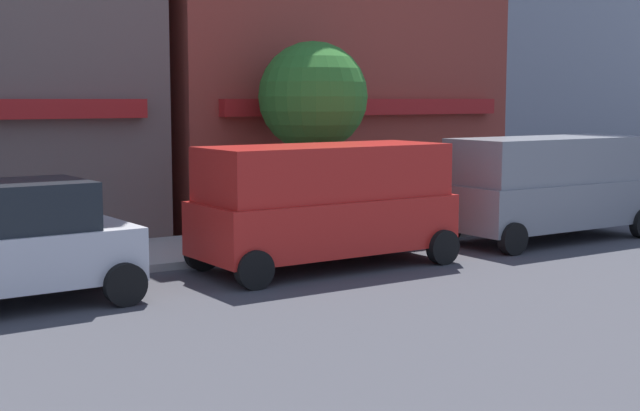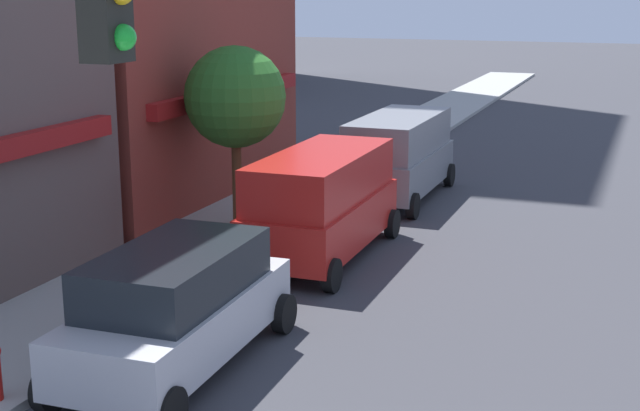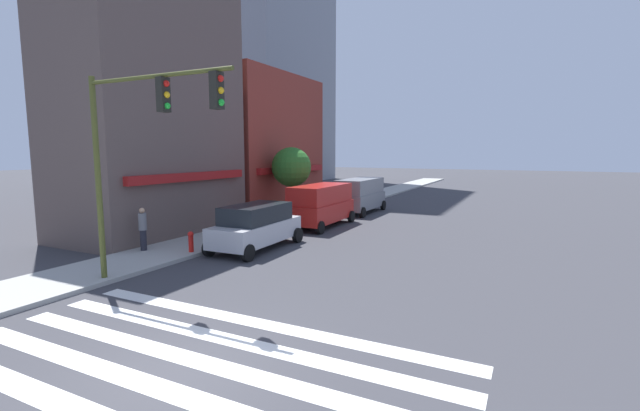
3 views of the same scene
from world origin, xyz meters
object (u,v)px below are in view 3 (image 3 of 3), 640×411
Objects in this scene: van_grey at (360,194)px; street_tree at (291,167)px; traffic_signal at (140,134)px; van_red at (321,204)px; suv_silver at (256,225)px; fire_hydrant at (191,241)px; pedestrian_grey_coat at (143,228)px.

street_tree is (-4.54, 2.80, 1.95)m from van_grey.
van_red is (12.43, 0.26, -3.44)m from traffic_signal.
street_tree is (7.84, 2.80, 2.21)m from suv_silver.
street_tree is at bearing 12.36° from traffic_signal.
street_tree is (1.54, 2.80, 1.95)m from van_red.
van_red is (6.30, -0.00, 0.25)m from suv_silver.
traffic_signal reaches higher than van_red.
van_grey is at bearing -0.53° from van_red.
van_grey reaches higher than fire_hydrant.
van_red and van_grey have the same top height.
traffic_signal is 1.29× the size of van_red.
fire_hydrant is at bearing 140.46° from suv_silver.
pedestrian_grey_coat is (3.30, 3.92, -3.65)m from traffic_signal.
van_red is at bearing 1.20° from traffic_signal.
traffic_signal is at bearing -179.02° from suv_silver.
van_red is 1.00× the size of van_grey.
fire_hydrant is (-2.17, 1.70, -0.42)m from suv_silver.
traffic_signal reaches higher than street_tree.
pedestrian_grey_coat is at bearing 157.64° from van_red.
van_red reaches higher than fire_hydrant.
van_red is at bearing -1.45° from suv_silver.
fire_hydrant is at bearing 173.25° from van_grey.
street_tree is (10.67, -0.86, 2.16)m from pedestrian_grey_coat.
pedestrian_grey_coat is at bearing 126.27° from suv_silver.
street_tree reaches higher than suv_silver.
suv_silver is at bearing -38.08° from fire_hydrant.
fire_hydrant is at bearing 26.34° from traffic_signal.
fire_hydrant is at bearing 168.12° from van_red.
suv_silver is 12.38m from van_grey.
suv_silver is 5.64× the size of fire_hydrant.
traffic_signal is at bearing 24.91° from pedestrian_grey_coat.
suv_silver is 4.62m from pedestrian_grey_coat.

